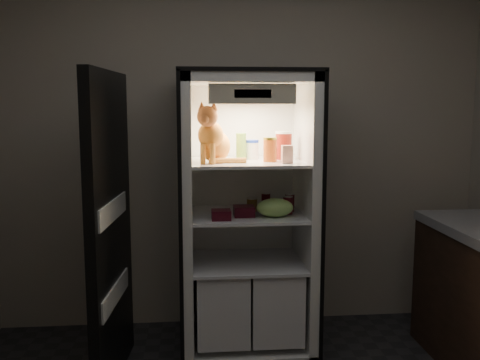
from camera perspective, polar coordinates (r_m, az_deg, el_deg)
The scene contains 16 objects.
room_shell at distance 2.18m, azimuth 4.50°, elevation 7.12°, with size 3.60×3.60×3.60m.
refrigerator at distance 3.66m, azimuth 0.68°, elevation -5.63°, with size 0.90×0.72×1.88m.
fridge_door at distance 3.26m, azimuth -13.68°, elevation -5.34°, with size 0.14×0.87×1.85m.
tabby_cat at distance 3.41m, azimuth -2.89°, elevation 4.33°, with size 0.33×0.39×0.39m.
parmesan_shaker at distance 3.57m, azimuth 0.12°, elevation 3.59°, with size 0.07×0.07×0.18m.
mayo_tub at distance 3.62m, azimuth 1.27°, elevation 3.28°, with size 0.09×0.09×0.13m.
salsa_jar at distance 3.46m, azimuth 3.22°, elevation 3.27°, with size 0.09×0.09×0.16m.
pepper_jar at distance 3.61m, azimuth 4.67°, elevation 3.70°, with size 0.11×0.11×0.19m.
cream_carton at distance 3.37m, azimuth 5.04°, elevation 2.74°, with size 0.07×0.07×0.11m, color white.
soda_can_a at distance 3.69m, azimuth 2.78°, elevation -2.28°, with size 0.06×0.06×0.11m.
soda_can_b at distance 3.62m, azimuth 5.31°, elevation -2.42°, with size 0.07×0.07×0.12m.
soda_can_c at distance 3.54m, azimuth 5.12°, elevation -2.69°, with size 0.06×0.06×0.12m.
condiment_jar at distance 3.61m, azimuth 1.29°, elevation -2.62°, with size 0.07×0.07×0.10m.
grape_bag at distance 3.45m, azimuth 3.74°, elevation -2.96°, with size 0.24×0.17×0.12m, color #73A94F.
berry_box_left at distance 3.36m, azimuth -2.02°, elevation -3.73°, with size 0.12×0.12×0.06m, color #430B14.
berry_box_right at distance 3.46m, azimuth 0.43°, elevation -3.33°, with size 0.13×0.13×0.07m, color #430B14.
Camera 1 is at (-0.37, -2.15, 1.65)m, focal length 40.00 mm.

